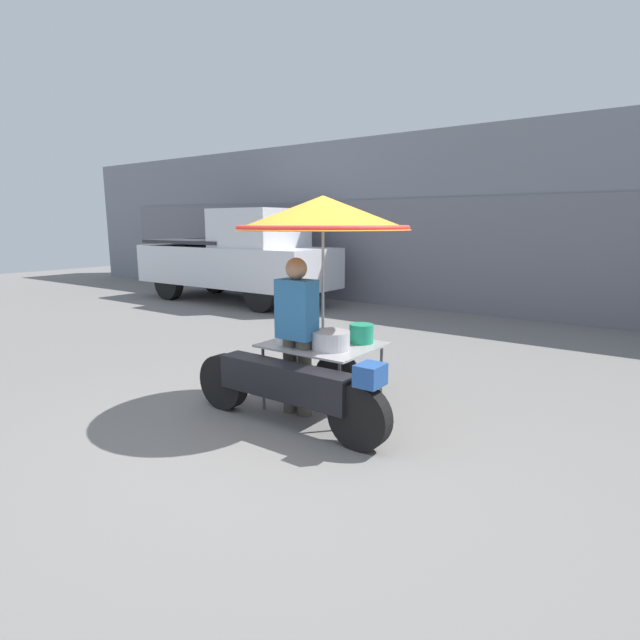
% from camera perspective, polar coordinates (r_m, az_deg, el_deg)
% --- Properties ---
extents(ground_plane, '(36.00, 36.00, 0.00)m').
position_cam_1_polar(ground_plane, '(4.61, -3.63, -12.93)').
color(ground_plane, slate).
extents(shopfront_building, '(28.00, 2.06, 3.80)m').
position_cam_1_polar(shopfront_building, '(11.54, 22.62, 10.27)').
color(shopfront_building, gray).
rests_on(shopfront_building, ground).
extents(vendor_motorcycle_cart, '(2.18, 1.70, 2.13)m').
position_cam_1_polar(vendor_motorcycle_cart, '(4.82, -0.17, 7.87)').
color(vendor_motorcycle_cart, black).
rests_on(vendor_motorcycle_cart, ground).
extents(vendor_person, '(0.38, 0.22, 1.55)m').
position_cam_1_polar(vendor_person, '(4.83, -2.67, -1.00)').
color(vendor_person, '#4C473D').
rests_on(vendor_person, ground).
extents(pickup_truck, '(5.14, 1.83, 2.19)m').
position_cam_1_polar(pickup_truck, '(12.16, -9.27, 6.99)').
color(pickup_truck, black).
rests_on(pickup_truck, ground).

